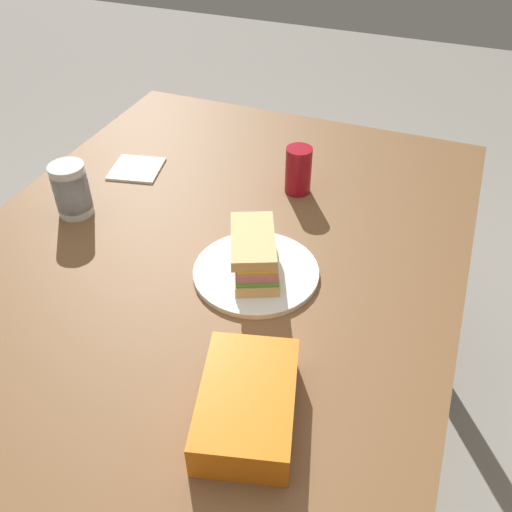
# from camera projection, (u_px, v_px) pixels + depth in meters

# --- Properties ---
(ground_plane) EXTENTS (8.00, 8.00, 0.00)m
(ground_plane) POSITION_uv_depth(u_px,v_px,m) (205.00, 468.00, 1.63)
(ground_plane) COLOR gray
(dining_table) EXTENTS (1.68, 1.10, 0.74)m
(dining_table) POSITION_uv_depth(u_px,v_px,m) (188.00, 309.00, 1.21)
(dining_table) COLOR brown
(dining_table) RESTS_ON ground_plane
(paper_plate) EXTENTS (0.27, 0.27, 0.01)m
(paper_plate) POSITION_uv_depth(u_px,v_px,m) (256.00, 272.00, 1.17)
(paper_plate) COLOR white
(paper_plate) RESTS_ON dining_table
(sandwich) EXTENTS (0.20, 0.16, 0.08)m
(sandwich) POSITION_uv_depth(u_px,v_px,m) (255.00, 254.00, 1.15)
(sandwich) COLOR #DBB26B
(sandwich) RESTS_ON paper_plate
(soda_can_red) EXTENTS (0.07, 0.07, 0.12)m
(soda_can_red) POSITION_uv_depth(u_px,v_px,m) (298.00, 170.00, 1.39)
(soda_can_red) COLOR maroon
(soda_can_red) RESTS_ON dining_table
(chip_bag) EXTENTS (0.26, 0.20, 0.07)m
(chip_bag) POSITION_uv_depth(u_px,v_px,m) (247.00, 404.00, 0.89)
(chip_bag) COLOR orange
(chip_bag) RESTS_ON dining_table
(plastic_cup_stack) EXTENTS (0.08, 0.08, 0.13)m
(plastic_cup_stack) POSITION_uv_depth(u_px,v_px,m) (71.00, 190.00, 1.31)
(plastic_cup_stack) COLOR silver
(plastic_cup_stack) RESTS_ON dining_table
(paper_napkin) EXTENTS (0.15, 0.15, 0.01)m
(paper_napkin) POSITION_uv_depth(u_px,v_px,m) (136.00, 169.00, 1.51)
(paper_napkin) COLOR white
(paper_napkin) RESTS_ON dining_table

